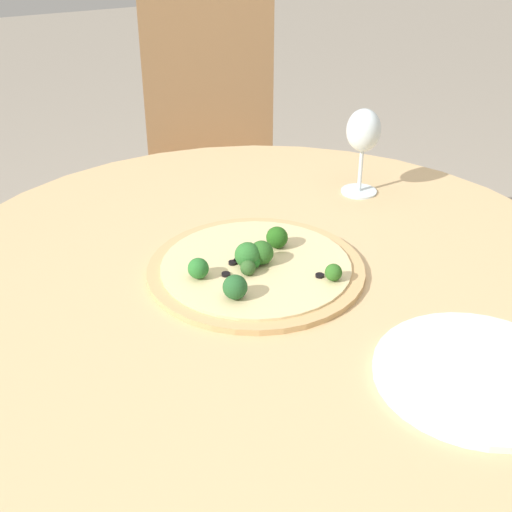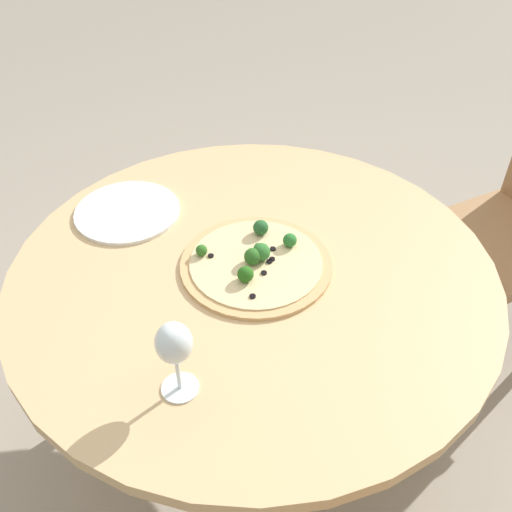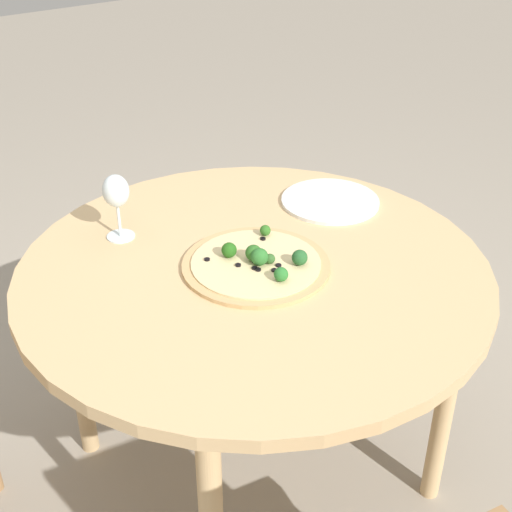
{
  "view_description": "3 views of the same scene",
  "coord_description": "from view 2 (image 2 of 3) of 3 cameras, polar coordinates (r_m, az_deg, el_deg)",
  "views": [
    {
      "loc": [
        0.91,
        -0.42,
        1.3
      ],
      "look_at": [
        0.0,
        -0.01,
        0.73
      ],
      "focal_mm": 50.0,
      "sensor_mm": 36.0,
      "label": 1
    },
    {
      "loc": [
        -0.81,
        0.56,
        1.59
      ],
      "look_at": [
        0.0,
        -0.01,
        0.73
      ],
      "focal_mm": 40.0,
      "sensor_mm": 36.0,
      "label": 2
    },
    {
      "loc": [
        -0.83,
        -1.18,
        1.61
      ],
      "look_at": [
        0.0,
        -0.01,
        0.73
      ],
      "focal_mm": 50.0,
      "sensor_mm": 36.0,
      "label": 3
    }
  ],
  "objects": [
    {
      "name": "ground_plane",
      "position": [
        1.87,
        -0.25,
        -17.27
      ],
      "size": [
        12.0,
        12.0,
        0.0
      ],
      "primitive_type": "plane",
      "color": "gray"
    },
    {
      "name": "dining_table",
      "position": [
        1.37,
        -0.33,
        -3.13
      ],
      "size": [
        1.14,
        1.14,
        0.7
      ],
      "color": "tan",
      "rests_on": "ground_plane"
    },
    {
      "name": "pizza",
      "position": [
        1.33,
        0.0,
        -0.53
      ],
      "size": [
        0.35,
        0.35,
        0.06
      ],
      "color": "tan",
      "rests_on": "dining_table"
    },
    {
      "name": "wine_glass",
      "position": [
        1.01,
        -8.19,
        -8.87
      ],
      "size": [
        0.07,
        0.07,
        0.17
      ],
      "color": "silver",
      "rests_on": "dining_table"
    },
    {
      "name": "plate_near",
      "position": [
        1.53,
        -12.74,
        4.36
      ],
      "size": [
        0.27,
        0.27,
        0.01
      ],
      "color": "silver",
      "rests_on": "dining_table"
    }
  ]
}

